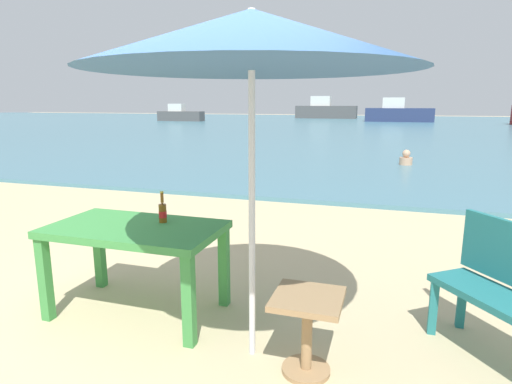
{
  "coord_description": "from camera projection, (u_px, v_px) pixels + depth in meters",
  "views": [
    {
      "loc": [
        1.33,
        -2.18,
        1.75
      ],
      "look_at": [
        -0.31,
        3.0,
        0.6
      ],
      "focal_mm": 29.94,
      "sensor_mm": 36.0,
      "label": 1
    }
  ],
  "objects": [
    {
      "name": "side_table_wood",
      "position": [
        307.0,
        323.0,
        2.75
      ],
      "size": [
        0.44,
        0.44,
        0.54
      ],
      "color": "#9E7A51",
      "rests_on": "ground_plane"
    },
    {
      "name": "boat_fishing_trawler",
      "position": [
        180.0,
        115.0,
        38.64
      ],
      "size": [
        4.22,
        1.15,
        1.53
      ],
      "color": "#4C4C4C",
      "rests_on": "sea_water"
    },
    {
      "name": "ground_plane",
      "position": [
        163.0,
        374.0,
        2.79
      ],
      "size": [
        120.0,
        120.0,
        0.0
      ],
      "primitive_type": "plane",
      "color": "#C6B287"
    },
    {
      "name": "sea_water",
      "position": [
        373.0,
        126.0,
        30.76
      ],
      "size": [
        120.0,
        50.0,
        0.08
      ],
      "primitive_type": "cube",
      "color": "teal",
      "rests_on": "ground_plane"
    },
    {
      "name": "boat_cargo_ship",
      "position": [
        325.0,
        110.0,
        45.05
      ],
      "size": [
        6.33,
        1.73,
        2.3
      ],
      "color": "#4C4C4C",
      "rests_on": "sea_water"
    },
    {
      "name": "patio_umbrella",
      "position": [
        252.0,
        40.0,
        2.6
      ],
      "size": [
        2.1,
        2.1,
        2.3
      ],
      "color": "silver",
      "rests_on": "ground_plane"
    },
    {
      "name": "beer_bottle_amber",
      "position": [
        163.0,
        211.0,
        3.56
      ],
      "size": [
        0.07,
        0.07,
        0.26
      ],
      "color": "brown",
      "rests_on": "picnic_table_green"
    },
    {
      "name": "swimmer_person",
      "position": [
        406.0,
        159.0,
        11.57
      ],
      "size": [
        0.34,
        0.34,
        0.41
      ],
      "color": "tan",
      "rests_on": "sea_water"
    },
    {
      "name": "boat_sailboat",
      "position": [
        398.0,
        113.0,
        37.13
      ],
      "size": [
        5.68,
        1.55,
        2.07
      ],
      "color": "navy",
      "rests_on": "sea_water"
    },
    {
      "name": "picnic_table_green",
      "position": [
        136.0,
        239.0,
        3.5
      ],
      "size": [
        1.4,
        0.8,
        0.76
      ],
      "color": "#3D8C42",
      "rests_on": "ground_plane"
    }
  ]
}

